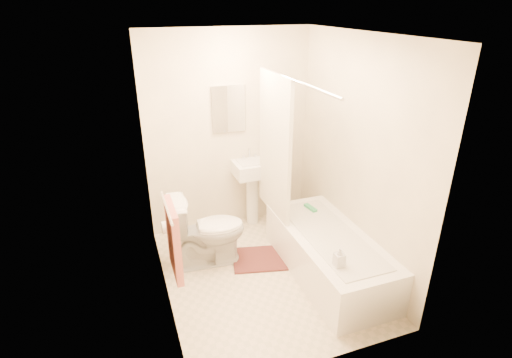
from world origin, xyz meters
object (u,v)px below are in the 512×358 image
object	(u,v)px
bath_mat	(261,259)
sink	(253,190)
bathtub	(328,254)
soap_bottle	(339,257)
toilet	(208,231)

from	to	relation	value
bath_mat	sink	bearing A→B (deg)	77.09
bathtub	soap_bottle	distance (m)	0.62
toilet	sink	distance (m)	0.98
toilet	soap_bottle	xyz separation A→B (m)	(0.94, -1.11, 0.17)
sink	bathtub	world-z (taller)	sink
bathtub	soap_bottle	bearing A→B (deg)	-110.99
toilet	soap_bottle	world-z (taller)	toilet
bath_mat	soap_bottle	xyz separation A→B (m)	(0.38, -0.95, 0.56)
toilet	bath_mat	distance (m)	0.70
bathtub	soap_bottle	world-z (taller)	soap_bottle
toilet	bath_mat	size ratio (longest dim) A/B	1.28
sink	toilet	bearing A→B (deg)	-140.33
toilet	bathtub	world-z (taller)	toilet
toilet	sink	bearing A→B (deg)	-44.91
sink	soap_bottle	xyz separation A→B (m)	(0.20, -1.75, 0.10)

